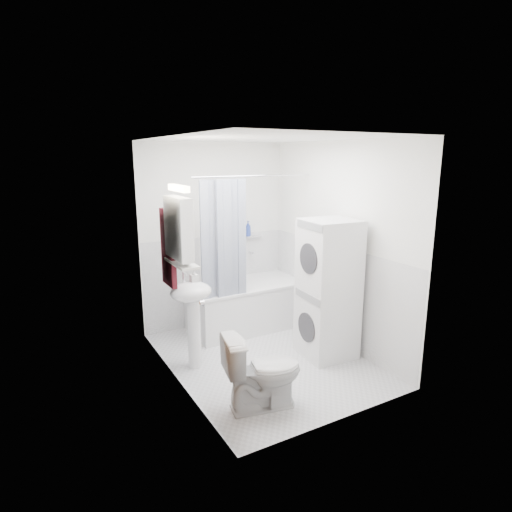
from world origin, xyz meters
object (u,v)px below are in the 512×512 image
bathtub (249,302)px  toilet (263,372)px  sink (192,305)px  washer_dryer (328,289)px

bathtub → toilet: toilet is taller
bathtub → sink: 1.33m
toilet → sink: bearing=26.5°
washer_dryer → toilet: 1.37m
sink → toilet: (0.26, -1.02, -0.36)m
sink → bathtub: bearing=33.2°
bathtub → washer_dryer: (0.36, -1.16, 0.45)m
bathtub → sink: sink is taller
sink → washer_dryer: 1.51m
bathtub → toilet: (-0.80, -1.72, 0.01)m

